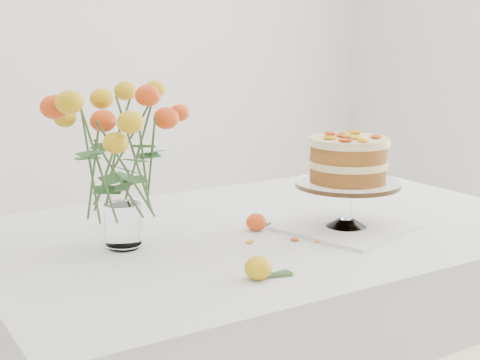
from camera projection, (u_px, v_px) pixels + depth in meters
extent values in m
cube|color=white|center=(38.00, 11.00, 3.24)|extent=(4.00, 0.04, 2.70)
cube|color=tan|center=(268.00, 235.00, 1.70)|extent=(1.40, 0.90, 0.04)
cylinder|color=tan|center=(352.00, 284.00, 2.41)|extent=(0.06, 0.06, 0.71)
cube|color=white|center=(268.00, 227.00, 1.70)|extent=(1.42, 0.92, 0.01)
cube|color=white|center=(186.00, 224.00, 2.10)|extent=(1.42, 0.01, 0.20)
cube|color=white|center=(397.00, 330.00, 1.34)|extent=(1.42, 0.01, 0.20)
cube|color=white|center=(456.00, 225.00, 2.08)|extent=(0.01, 0.92, 0.20)
cube|color=silver|center=(346.00, 228.00, 1.66)|extent=(0.34, 0.34, 0.01)
cylinder|color=white|center=(347.00, 202.00, 1.65)|extent=(0.03, 0.03, 0.08)
cylinder|color=white|center=(347.00, 184.00, 1.64)|extent=(0.26, 0.26, 0.01)
cylinder|color=#9A6822|center=(348.00, 174.00, 1.63)|extent=(0.24, 0.24, 0.04)
cylinder|color=#FFE2A4|center=(348.00, 163.00, 1.63)|extent=(0.25, 0.25, 0.02)
cylinder|color=#9A6822|center=(348.00, 153.00, 1.62)|extent=(0.24, 0.24, 0.04)
cylinder|color=#FFE2A4|center=(349.00, 141.00, 1.62)|extent=(0.25, 0.25, 0.02)
cylinder|color=white|center=(124.00, 246.00, 1.51)|extent=(0.07, 0.07, 0.01)
cylinder|color=white|center=(123.00, 224.00, 1.50)|extent=(0.08, 0.08, 0.10)
ellipsoid|color=yellow|center=(258.00, 268.00, 1.31)|extent=(0.06, 0.06, 0.05)
cylinder|color=#325722|center=(277.00, 276.00, 1.33)|extent=(0.06, 0.03, 0.01)
ellipsoid|color=#D13D0A|center=(256.00, 222.00, 1.65)|extent=(0.05, 0.05, 0.04)
cylinder|color=#325722|center=(264.00, 226.00, 1.68)|extent=(0.06, 0.03, 0.01)
ellipsoid|color=#DD9D0E|center=(250.00, 242.00, 1.55)|extent=(0.03, 0.02, 0.00)
ellipsoid|color=#DD9D0E|center=(295.00, 240.00, 1.57)|extent=(0.03, 0.02, 0.00)
ellipsoid|color=#DD9D0E|center=(319.00, 241.00, 1.56)|extent=(0.03, 0.02, 0.00)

